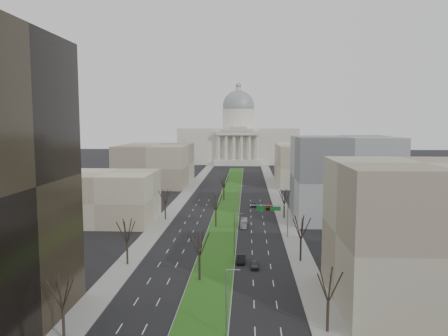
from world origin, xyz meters
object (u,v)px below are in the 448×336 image
(car_grey_near, at_px, (255,264))
(box_van, at_px, (244,223))
(car_black, at_px, (241,259))
(car_grey_far, at_px, (254,205))
(car_red, at_px, (269,207))

(car_grey_near, distance_m, box_van, 33.36)
(car_black, distance_m, car_grey_far, 58.97)
(car_grey_far, bearing_deg, box_van, -95.73)
(car_grey_near, bearing_deg, car_black, 129.87)
(car_grey_near, relative_size, car_red, 0.75)
(car_black, relative_size, box_van, 0.61)
(car_red, xyz_separation_m, box_van, (-8.00, -24.93, 0.26))
(car_grey_far, bearing_deg, car_black, -92.87)
(car_red, distance_m, box_van, 26.19)
(car_grey_near, bearing_deg, car_red, 84.88)
(car_grey_near, relative_size, box_van, 0.53)
(car_black, height_order, car_grey_far, car_black)
(car_grey_far, distance_m, box_van, 29.02)
(car_red, bearing_deg, car_grey_near, -88.10)
(car_black, xyz_separation_m, car_grey_far, (3.43, 58.87, -0.13))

